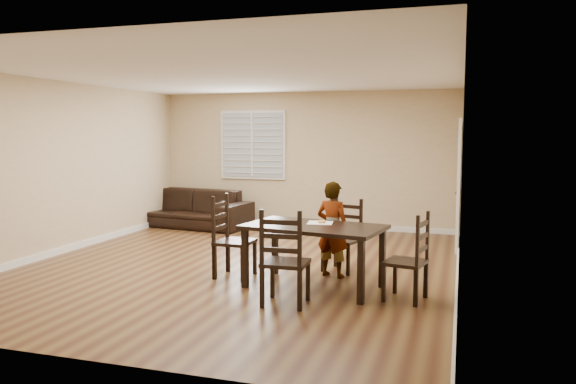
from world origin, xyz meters
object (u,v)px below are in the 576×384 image
(chair_near, at_px, (346,237))
(child, at_px, (333,229))
(chair_left, at_px, (226,239))
(dining_table, at_px, (314,232))
(chair_right, at_px, (416,261))
(chair_far, at_px, (282,263))
(sofa, at_px, (188,208))
(donut, at_px, (322,221))

(chair_near, height_order, child, child)
(chair_near, bearing_deg, chair_left, -133.45)
(dining_table, distance_m, chair_right, 1.28)
(dining_table, xyz_separation_m, chair_left, (-1.25, 0.19, -0.20))
(chair_near, distance_m, child, 0.49)
(chair_far, bearing_deg, child, -100.93)
(chair_left, bearing_deg, chair_far, -132.30)
(child, bearing_deg, sofa, -23.45)
(chair_far, distance_m, child, 1.49)
(sofa, bearing_deg, chair_left, -48.41)
(dining_table, distance_m, chair_near, 1.08)
(chair_near, bearing_deg, sofa, 161.74)
(child, xyz_separation_m, sofa, (-3.69, 3.06, -0.26))
(chair_right, bearing_deg, child, -113.24)
(chair_near, height_order, sofa, chair_near)
(dining_table, xyz_separation_m, chair_near, (0.19, 1.03, -0.24))
(chair_right, relative_size, sofa, 0.39)
(child, bearing_deg, chair_near, -85.32)
(chair_near, height_order, donut, chair_near)
(donut, xyz_separation_m, sofa, (-3.64, 3.47, -0.43))
(chair_far, height_order, child, child)
(chair_near, bearing_deg, donut, -82.86)
(dining_table, bearing_deg, donut, 83.66)
(chair_right, xyz_separation_m, child, (-1.14, 0.81, 0.17))
(chair_far, distance_m, sofa, 5.70)
(chair_far, distance_m, chair_left, 1.56)
(chair_near, height_order, chair_far, chair_far)
(sofa, bearing_deg, chair_near, -27.18)
(chair_right, distance_m, donut, 1.30)
(chair_near, height_order, chair_right, chair_right)
(chair_near, bearing_deg, child, -85.09)
(chair_far, height_order, donut, chair_far)
(dining_table, relative_size, donut, 17.76)
(dining_table, bearing_deg, sofa, 144.26)
(dining_table, bearing_deg, chair_far, -88.24)
(chair_right, relative_size, child, 0.80)
(chair_far, height_order, chair_right, chair_far)
(chair_far, relative_size, donut, 10.71)
(dining_table, bearing_deg, chair_right, -0.23)
(chair_right, distance_m, child, 1.41)
(dining_table, bearing_deg, chair_near, 89.23)
(sofa, bearing_deg, chair_far, -45.02)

